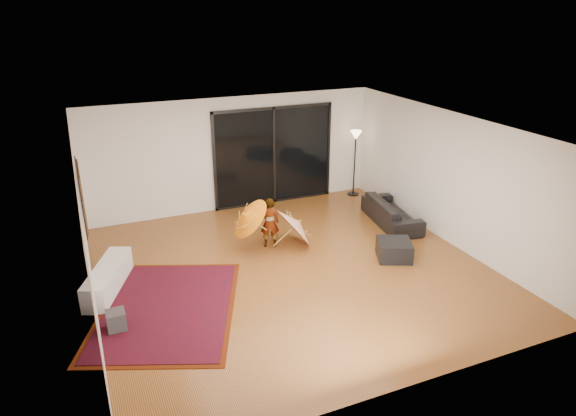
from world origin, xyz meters
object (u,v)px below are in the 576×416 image
sofa (392,212)px  ottoman (394,250)px  media_console (108,278)px  child (270,222)px

sofa → ottoman: (-0.93, -1.48, -0.09)m
ottoman → sofa: bearing=58.0°
media_console → sofa: size_ratio=0.85×
media_console → child: child is taller
ottoman → child: 2.54m
ottoman → child: (-2.05, 1.46, 0.35)m
media_console → child: 3.28m
sofa → child: child is taller
sofa → child: bearing=99.5°
sofa → ottoman: sofa is taller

